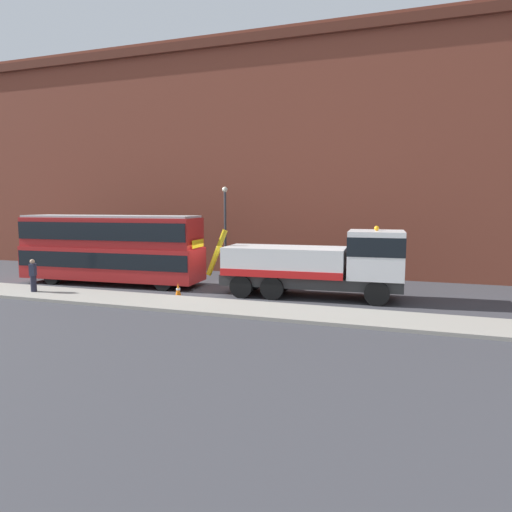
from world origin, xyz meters
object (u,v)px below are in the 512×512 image
object	(u,v)px
double_decker_bus	(111,247)
traffic_cone_near_bus	(178,290)
recovery_tow_truck	(320,263)
street_lamp	(225,223)
pedestrian_onlooker	(33,276)

from	to	relation	value
double_decker_bus	traffic_cone_near_bus	xyz separation A→B (m)	(5.48, -2.04, -1.89)
recovery_tow_truck	traffic_cone_near_bus	bearing A→B (deg)	-166.13
street_lamp	traffic_cone_near_bus	bearing A→B (deg)	-87.56
traffic_cone_near_bus	recovery_tow_truck	bearing A→B (deg)	16.68
recovery_tow_truck	traffic_cone_near_bus	distance (m)	7.31
double_decker_bus	recovery_tow_truck	bearing A→B (deg)	-2.71
street_lamp	recovery_tow_truck	bearing A→B (deg)	-35.23
recovery_tow_truck	street_lamp	bearing A→B (deg)	141.95
traffic_cone_near_bus	street_lamp	size ratio (longest dim) A/B	0.12
pedestrian_onlooker	traffic_cone_near_bus	size ratio (longest dim) A/B	2.38
traffic_cone_near_bus	double_decker_bus	bearing A→B (deg)	159.60
pedestrian_onlooker	street_lamp	world-z (taller)	street_lamp
double_decker_bus	pedestrian_onlooker	bearing A→B (deg)	-120.08
traffic_cone_near_bus	pedestrian_onlooker	bearing A→B (deg)	-166.15
recovery_tow_truck	street_lamp	world-z (taller)	street_lamp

